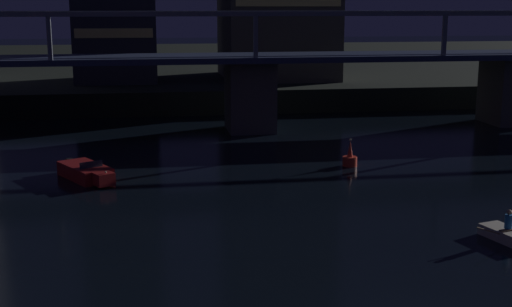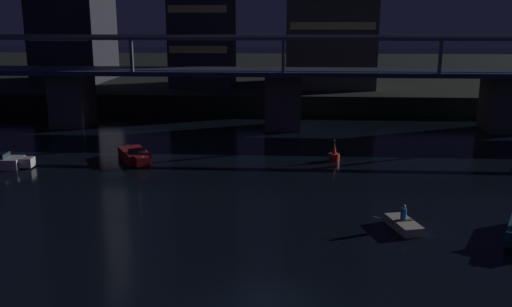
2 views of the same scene
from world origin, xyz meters
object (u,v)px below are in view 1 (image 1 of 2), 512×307
Objects in this scene: speedboat_near_left at (87,172)px; dinghy_with_paddler at (509,235)px; channel_buoy at (350,159)px; river_bridge at (250,79)px.

speedboat_near_left is 1.74× the size of dinghy_with_paddler.
channel_buoy is at bearing 2.98° from speedboat_near_left.
channel_buoy reaches higher than speedboat_near_left.
river_bridge is 53.72× the size of channel_buoy.
dinghy_with_paddler is at bearing -36.49° from speedboat_near_left.
channel_buoy is 14.79m from dinghy_with_paddler.
dinghy_with_paddler is at bearing -76.12° from river_bridge.
river_bridge is 18.78m from speedboat_near_left.
river_bridge reaches higher than speedboat_near_left.
dinghy_with_paddler reaches higher than speedboat_near_left.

